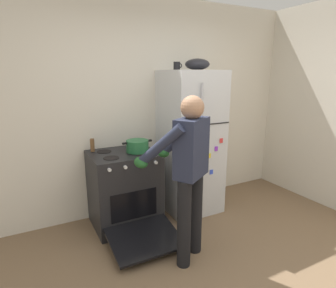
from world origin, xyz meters
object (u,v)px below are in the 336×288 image
(refrigerator, at_px, (190,143))
(stove_range, at_px, (125,190))
(mixing_bowl, at_px, (197,64))
(red_pot, at_px, (137,146))
(coffee_mug, at_px, (177,66))
(person_cook, at_px, (187,165))
(pepper_mill, at_px, (92,145))

(refrigerator, xyz_separation_m, stove_range, (-0.91, -0.02, -0.47))
(stove_range, relative_size, mixing_bowl, 3.98)
(refrigerator, distance_m, mixing_bowl, 0.98)
(red_pot, xyz_separation_m, mixing_bowl, (0.83, 0.05, 0.92))
(coffee_mug, bearing_deg, refrigerator, -15.83)
(person_cook, xyz_separation_m, pepper_mill, (-0.62, 1.10, 0.02))
(red_pot, height_order, mixing_bowl, mixing_bowl)
(person_cook, relative_size, mixing_bowl, 5.27)
(person_cook, bearing_deg, refrigerator, 56.55)
(coffee_mug, bearing_deg, person_cook, -113.67)
(stove_range, relative_size, pepper_mill, 7.94)
(stove_range, distance_m, red_pot, 0.55)
(pepper_mill, bearing_deg, refrigerator, -9.39)
(stove_range, bearing_deg, coffee_mug, 5.27)
(stove_range, bearing_deg, mixing_bowl, 1.02)
(red_pot, relative_size, pepper_mill, 2.36)
(refrigerator, distance_m, person_cook, 1.08)
(refrigerator, relative_size, red_pot, 5.08)
(red_pot, xyz_separation_m, pepper_mill, (-0.46, 0.25, 0.01))
(mixing_bowl, bearing_deg, pepper_mill, 171.20)
(stove_range, distance_m, person_cook, 1.07)
(stove_range, relative_size, red_pot, 3.37)
(stove_range, height_order, coffee_mug, coffee_mug)
(stove_range, xyz_separation_m, mixing_bowl, (0.99, 0.02, 1.45))
(refrigerator, height_order, mixing_bowl, mixing_bowl)
(refrigerator, xyz_separation_m, red_pot, (-0.75, -0.05, 0.06))
(person_cook, relative_size, red_pot, 4.46)
(refrigerator, bearing_deg, mixing_bowl, 0.22)
(red_pot, distance_m, pepper_mill, 0.52)
(refrigerator, distance_m, pepper_mill, 1.23)
(person_cook, bearing_deg, stove_range, 109.90)
(person_cook, xyz_separation_m, red_pot, (-0.16, 0.85, 0.01))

